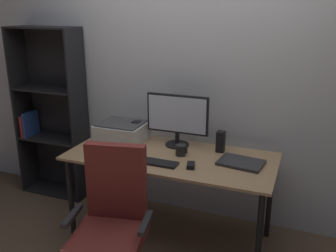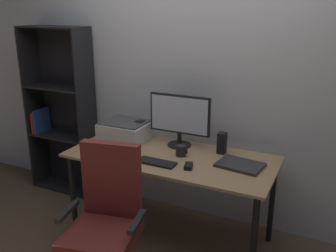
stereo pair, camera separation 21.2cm
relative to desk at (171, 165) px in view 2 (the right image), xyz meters
name	(u,v)px [view 2 (the right image)]	position (x,y,z in m)	size (l,w,h in m)	color
ground_plane	(171,237)	(0.00, 0.00, -0.66)	(12.00, 12.00, 0.00)	brown
back_wall	(198,74)	(0.00, 0.54, 0.64)	(6.40, 0.10, 2.60)	silver
desk	(171,165)	(0.00, 0.00, 0.00)	(1.62, 0.73, 0.74)	tan
monitor	(180,117)	(-0.03, 0.22, 0.33)	(0.52, 0.20, 0.43)	black
keyboard	(157,162)	(-0.03, -0.19, 0.09)	(0.29, 0.11, 0.02)	black
mouse	(188,166)	(0.22, -0.16, 0.10)	(0.06, 0.10, 0.03)	black
coffee_mug	(181,151)	(0.07, 0.03, 0.12)	(0.09, 0.08, 0.09)	black
laptop	(240,165)	(0.54, 0.03, 0.09)	(0.32, 0.23, 0.02)	#2D2D30
speaker_left	(140,130)	(-0.40, 0.22, 0.17)	(0.06, 0.07, 0.17)	black
speaker_right	(222,143)	(0.34, 0.22, 0.17)	(0.06, 0.07, 0.17)	black
printer	(126,130)	(-0.52, 0.17, 0.16)	(0.40, 0.34, 0.16)	silver
office_chair	(106,228)	(-0.14, -0.70, -0.20)	(0.56, 0.55, 1.01)	#232326
bookshelf	(62,112)	(-1.41, 0.37, 0.17)	(0.69, 0.28, 1.68)	black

